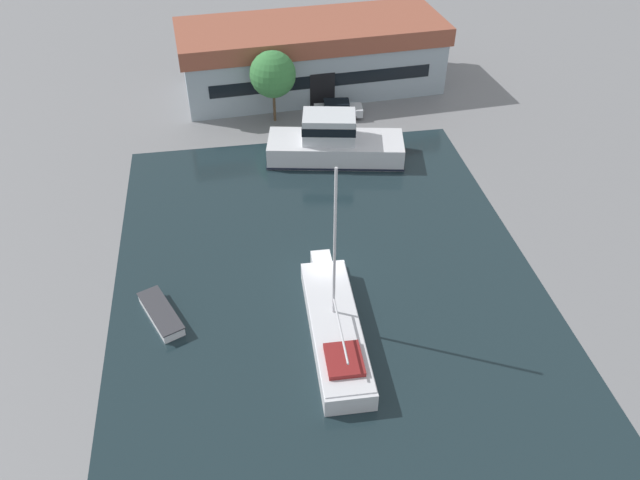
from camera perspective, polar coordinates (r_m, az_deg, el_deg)
ground_plane at (r=41.36m, az=0.60°, el=-3.41°), size 440.00×440.00×0.00m
water_canal at (r=41.36m, az=0.60°, el=-3.40°), size 27.65×36.02×0.01m
warehouse_building at (r=64.03m, az=-0.77°, el=16.50°), size 26.30×11.26×6.60m
quay_tree_near_building at (r=57.23m, az=-4.34°, el=14.87°), size 4.13×4.13×6.62m
parked_car at (r=59.35m, az=1.64°, el=11.88°), size 4.66×2.26×1.60m
sailboat_moored at (r=37.19m, az=1.38°, el=-7.94°), size 3.11×12.16×11.41m
motor_cruiser at (r=52.56m, az=1.25°, el=8.86°), size 11.91×6.09×4.09m
small_dinghy at (r=39.64m, az=-14.33°, el=-6.57°), size 3.06×4.58×0.71m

